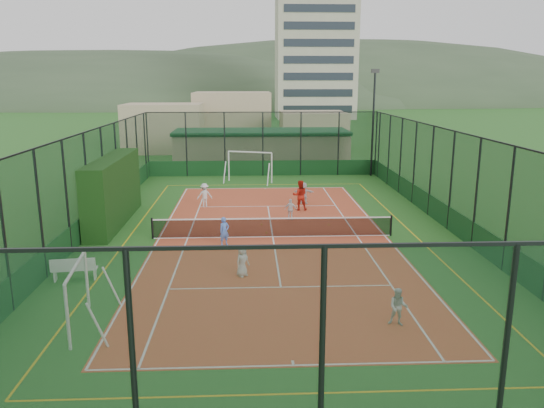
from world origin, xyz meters
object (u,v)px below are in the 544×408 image
Objects in this scene: apartment_tower at (315,39)px; coach at (300,195)px; child_far_right at (291,209)px; futsal_goal_far at (250,167)px; white_bench at (75,268)px; child_near_mid at (224,231)px; child_far_left at (205,195)px; child_far_back at (304,193)px; clubhouse at (261,148)px; child_near_right at (398,307)px; child_near_left at (242,261)px; futsal_goal_near at (78,297)px; floodlight_ne at (373,123)px.

apartment_tower reaches higher than coach.
child_far_right is 2.38m from coach.
apartment_tower reaches higher than futsal_goal_far.
white_bench is 0.95× the size of coach.
child_near_mid is (-14.28, -83.20, -14.33)m from apartment_tower.
child_far_left is at bearing 70.05° from child_near_mid.
child_far_back is at bearing -93.52° from child_far_right.
child_far_back is at bearing -97.42° from apartment_tower.
clubhouse is 15.19m from child_far_back.
apartment_tower reaches higher than child_near_mid.
white_bench is at bearing 56.20° from child_far_right.
child_near_right is at bearing 102.69° from child_far_left.
child_near_left is 12.71m from child_far_back.
child_far_right is at bearing 21.12° from child_near_mid.
child_far_left is (-2.76, -7.80, -0.40)m from futsal_goal_far.
child_far_back is at bearing 112.26° from child_near_right.
apartment_tower is 8.67× the size of futsal_goal_far.
apartment_tower is 78.41m from child_far_left.
apartment_tower reaches higher than child_far_right.
child_far_left is (-2.38, 11.71, 0.10)m from child_near_left.
child_far_left reaches higher than child_near_right.
child_near_right is (-8.56, -91.64, -14.39)m from apartment_tower.
clubhouse is 28.40m from white_bench.
child_far_back is at bearing -81.54° from clubhouse.
child_near_left is at bearing -56.92° from futsal_goal_near.
futsal_goal_near reaches higher than child_far_back.
floodlight_ne is 10.47m from clubhouse.
futsal_goal_far is 11.38m from child_far_right.
child_near_right reaches higher than child_far_right.
white_bench is at bearing -102.78° from apartment_tower.
floodlight_ne is 2.71× the size of futsal_goal_near.
white_bench is 1.18× the size of child_far_left.
futsal_goal_far reaches higher than futsal_goal_near.
white_bench is 0.55× the size of futsal_goal_near.
futsal_goal_near is 2.29× the size of child_near_mid.
clubhouse is at bearing 114.31° from child_near_right.
apartment_tower is 22.42× the size of child_far_back.
futsal_goal_far is 8.28m from child_far_left.
clubhouse is 62.64m from apartment_tower.
child_far_right is (4.92, -3.37, -0.12)m from child_far_left.
clubhouse is at bearing 53.36° from child_near_mid.
child_far_back is (-1.21, 16.64, 0.07)m from child_near_right.
child_near_left is 4.06m from child_near_mid.
child_near_mid is (-0.86, 3.97, 0.06)m from child_near_left.
futsal_goal_far is at bearing -19.11° from futsal_goal_near.
child_far_back is (3.65, 12.17, 0.06)m from child_near_left.
white_bench is at bearing -105.95° from clubhouse.
white_bench is 6.38m from child_near_left.
apartment_tower is at bearing -17.70° from futsal_goal_near.
clubhouse is 12.61× the size of child_near_right.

